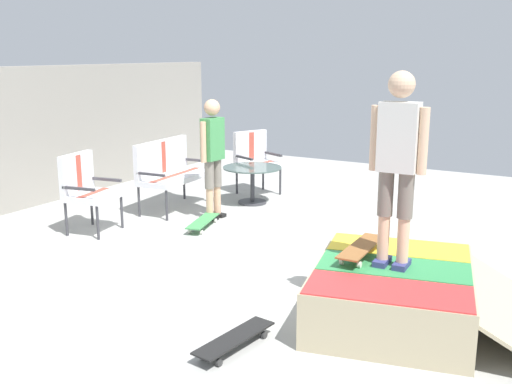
# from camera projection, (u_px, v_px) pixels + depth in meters

# --- Properties ---
(ground_plane) EXTENTS (12.00, 12.00, 0.10)m
(ground_plane) POSITION_uv_depth(u_px,v_px,m) (256.00, 253.00, 7.06)
(ground_plane) COLOR #A8A8A3
(back_wall_cinderblock) EXTENTS (9.00, 0.20, 2.08)m
(back_wall_cinderblock) POSITION_uv_depth(u_px,v_px,m) (21.00, 138.00, 8.75)
(back_wall_cinderblock) COLOR gray
(back_wall_cinderblock) RESTS_ON ground_plane
(skate_ramp) EXTENTS (2.01, 2.26, 0.49)m
(skate_ramp) POSITION_uv_depth(u_px,v_px,m) (396.00, 293.00, 5.16)
(skate_ramp) COLOR tan
(skate_ramp) RESTS_ON ground_plane
(patio_bench) EXTENTS (1.28, 0.63, 1.02)m
(patio_bench) POSITION_uv_depth(u_px,v_px,m) (169.00, 168.00, 8.76)
(patio_bench) COLOR #38383D
(patio_bench) RESTS_ON ground_plane
(patio_chair_near_house) EXTENTS (0.79, 0.76, 1.02)m
(patio_chair_near_house) POSITION_uv_depth(u_px,v_px,m) (254.00, 156.00, 9.74)
(patio_chair_near_house) COLOR #38383D
(patio_chair_near_house) RESTS_ON ground_plane
(patio_chair_by_wall) EXTENTS (0.70, 0.65, 1.02)m
(patio_chair_by_wall) POSITION_uv_depth(u_px,v_px,m) (85.00, 185.00, 7.63)
(patio_chair_by_wall) COLOR #38383D
(patio_chair_by_wall) RESTS_ON ground_plane
(patio_table) EXTENTS (0.90, 0.90, 0.57)m
(patio_table) POSITION_uv_depth(u_px,v_px,m) (252.00, 178.00, 9.11)
(patio_table) COLOR #38383D
(patio_table) RESTS_ON ground_plane
(person_watching) EXTENTS (0.48, 0.26, 1.66)m
(person_watching) POSITION_uv_depth(u_px,v_px,m) (213.00, 150.00, 8.17)
(person_watching) COLOR black
(person_watching) RESTS_ON ground_plane
(person_skater) EXTENTS (0.25, 0.48, 1.65)m
(person_skater) POSITION_uv_depth(u_px,v_px,m) (398.00, 156.00, 4.90)
(person_skater) COLOR navy
(person_skater) RESTS_ON skate_ramp
(skateboard_by_bench) EXTENTS (0.82, 0.40, 0.10)m
(skateboard_by_bench) POSITION_uv_depth(u_px,v_px,m) (203.00, 222.00, 7.89)
(skateboard_by_bench) COLOR #3F8C4C
(skateboard_by_bench) RESTS_ON ground_plane
(skateboard_spare) EXTENTS (0.82, 0.31, 0.10)m
(skateboard_spare) POSITION_uv_depth(u_px,v_px,m) (235.00, 339.00, 4.67)
(skateboard_spare) COLOR black
(skateboard_spare) RESTS_ON ground_plane
(skateboard_on_ramp) EXTENTS (0.80, 0.22, 0.10)m
(skateboard_on_ramp) POSITION_uv_depth(u_px,v_px,m) (361.00, 248.00, 5.33)
(skateboard_on_ramp) COLOR brown
(skateboard_on_ramp) RESTS_ON skate_ramp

